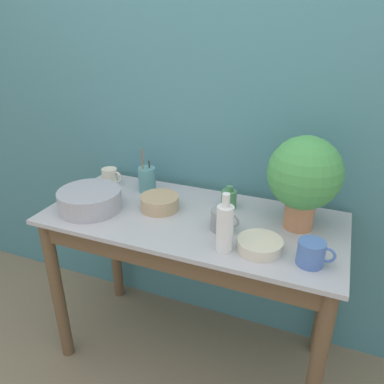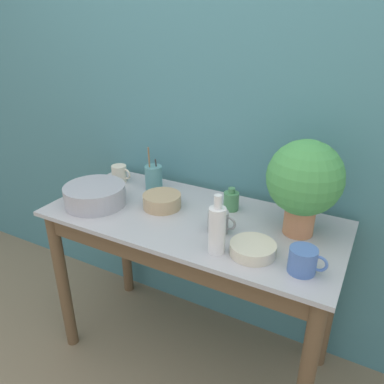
% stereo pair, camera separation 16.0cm
% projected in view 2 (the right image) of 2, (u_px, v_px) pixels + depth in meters
% --- Properties ---
extents(wall_back, '(6.00, 0.05, 2.40)m').
position_uv_depth(wall_back, '(228.00, 114.00, 1.78)').
color(wall_back, teal).
rests_on(wall_back, ground_plane).
extents(counter_table, '(1.31, 0.60, 0.82)m').
position_uv_depth(counter_table, '(189.00, 252.00, 1.71)').
color(counter_table, brown).
rests_on(counter_table, ground_plane).
extents(potted_plant, '(0.29, 0.29, 0.39)m').
position_uv_depth(potted_plant, '(304.00, 181.00, 1.43)').
color(potted_plant, tan).
rests_on(potted_plant, counter_table).
extents(bowl_wash_large, '(0.29, 0.29, 0.09)m').
position_uv_depth(bowl_wash_large, '(95.00, 195.00, 1.75)').
color(bowl_wash_large, '#A8A8B2').
rests_on(bowl_wash_large, counter_table).
extents(bottle_tall, '(0.06, 0.06, 0.23)m').
position_uv_depth(bottle_tall, '(217.00, 229.00, 1.36)').
color(bottle_tall, white).
rests_on(bottle_tall, counter_table).
extents(bottle_short, '(0.07, 0.07, 0.11)m').
position_uv_depth(bottle_short, '(231.00, 200.00, 1.70)').
color(bottle_short, '#4C8C59').
rests_on(bottle_short, counter_table).
extents(mug_grey, '(0.12, 0.09, 0.09)m').
position_uv_depth(mug_grey, '(219.00, 222.00, 1.52)').
color(mug_grey, gray).
rests_on(mug_grey, counter_table).
extents(mug_blue, '(0.13, 0.10, 0.09)m').
position_uv_depth(mug_blue, '(303.00, 260.00, 1.27)').
color(mug_blue, '#4C70B7').
rests_on(mug_blue, counter_table).
extents(mug_cream, '(0.11, 0.08, 0.09)m').
position_uv_depth(mug_cream, '(120.00, 173.00, 2.00)').
color(mug_cream, beige).
rests_on(mug_cream, counter_table).
extents(bowl_small_tan, '(0.18, 0.18, 0.06)m').
position_uv_depth(bowl_small_tan, '(162.00, 201.00, 1.72)').
color(bowl_small_tan, tan).
rests_on(bowl_small_tan, counter_table).
extents(bowl_small_cream, '(0.17, 0.17, 0.04)m').
position_uv_depth(bowl_small_cream, '(253.00, 249.00, 1.38)').
color(bowl_small_cream, beige).
rests_on(bowl_small_cream, counter_table).
extents(utensil_cup, '(0.09, 0.09, 0.23)m').
position_uv_depth(utensil_cup, '(154.00, 178.00, 1.89)').
color(utensil_cup, '#569399').
rests_on(utensil_cup, counter_table).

